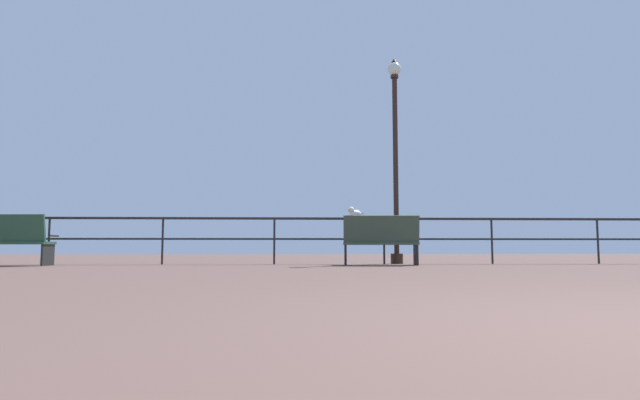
% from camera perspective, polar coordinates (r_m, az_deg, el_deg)
% --- Properties ---
extents(pier_railing, '(23.33, 0.05, 0.99)m').
position_cam_1_polar(pier_railing, '(11.33, 6.92, -3.16)').
color(pier_railing, black).
rests_on(pier_railing, ground_plane).
extents(bench_far_left, '(1.62, 0.74, 0.98)m').
position_cam_1_polar(bench_far_left, '(11.75, -30.71, -3.57)').
color(bench_far_left, '#274D35').
rests_on(bench_far_left, ground_plane).
extents(bench_near_left, '(1.51, 0.72, 0.97)m').
position_cam_1_polar(bench_near_left, '(10.49, 6.59, -4.19)').
color(bench_near_left, '#344635').
rests_on(bench_near_left, ground_plane).
extents(lamppost_center, '(0.30, 0.30, 4.58)m').
position_cam_1_polar(lamppost_center, '(11.80, 8.14, 5.58)').
color(lamppost_center, '#301E19').
rests_on(lamppost_center, ground_plane).
extents(seagull_on_rail, '(0.39, 0.35, 0.22)m').
position_cam_1_polar(seagull_on_rail, '(11.25, 3.78, -1.39)').
color(seagull_on_rail, white).
rests_on(seagull_on_rail, pier_railing).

